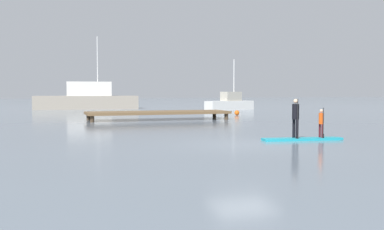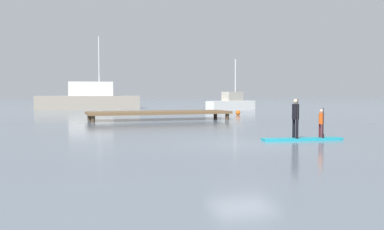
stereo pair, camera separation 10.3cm
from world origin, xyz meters
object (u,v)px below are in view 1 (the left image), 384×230
(fishing_boat_white_large, at_px, (87,99))
(mooring_buoy_mid, at_px, (237,113))
(fishing_boat_green_midground, at_px, (230,103))
(paddler_child_solo, at_px, (321,122))
(paddleboard_near, at_px, (302,139))
(paddler_adult, at_px, (296,116))

(fishing_boat_white_large, bearing_deg, mooring_buoy_mid, -59.28)
(fishing_boat_green_midground, distance_m, mooring_buoy_mid, 11.31)
(paddler_child_solo, bearing_deg, paddleboard_near, 171.18)
(paddler_child_solo, height_order, fishing_boat_green_midground, fishing_boat_green_midground)
(paddleboard_near, distance_m, fishing_boat_white_large, 37.73)
(paddler_adult, height_order, fishing_boat_green_midground, fishing_boat_green_midground)
(paddleboard_near, height_order, paddler_child_solo, paddler_child_solo)
(fishing_boat_white_large, height_order, fishing_boat_green_midground, fishing_boat_white_large)
(paddler_child_solo, xyz_separation_m, fishing_boat_green_midground, (8.65, 29.87, -0.03))
(fishing_boat_white_large, relative_size, mooring_buoy_mid, 28.16)
(paddler_child_solo, height_order, fishing_boat_white_large, fishing_boat_white_large)
(paddler_child_solo, xyz_separation_m, mooring_buoy_mid, (4.75, 19.27, -0.57))
(paddleboard_near, xyz_separation_m, fishing_boat_green_midground, (9.47, 29.75, 0.69))
(paddleboard_near, distance_m, paddler_adult, 1.04)
(paddler_child_solo, relative_size, mooring_buoy_mid, 3.01)
(paddleboard_near, height_order, mooring_buoy_mid, mooring_buoy_mid)
(paddler_child_solo, distance_m, fishing_boat_white_large, 37.96)
(paddler_child_solo, relative_size, fishing_boat_white_large, 0.11)
(fishing_boat_white_large, xyz_separation_m, fishing_boat_green_midground, (14.72, -7.60, -0.45))
(paddler_adult, xyz_separation_m, fishing_boat_white_large, (-4.93, 37.30, 0.16))
(fishing_boat_green_midground, bearing_deg, mooring_buoy_mid, -110.20)
(fishing_boat_green_midground, relative_size, mooring_buoy_mid, 14.33)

